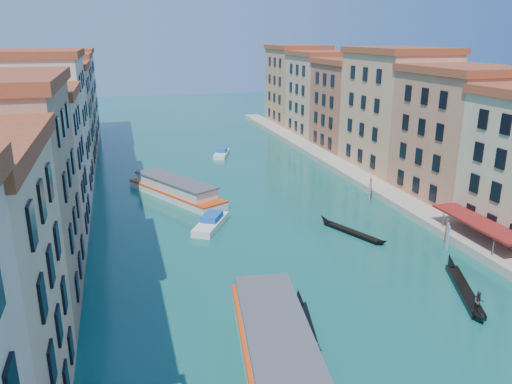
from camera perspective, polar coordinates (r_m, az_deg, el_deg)
left_bank_palazzos at (r=70.95m, az=-23.85°, el=5.30°), size 12.80×128.40×21.00m
right_bank_palazzos at (r=83.98m, az=17.67°, el=7.68°), size 12.80×128.40×21.00m
quay at (r=81.95m, az=12.38°, el=1.23°), size 4.00×140.00×1.00m
vaporetto_near at (r=36.93m, az=2.62°, el=-18.00°), size 7.85×21.84×3.18m
vaporetto_far at (r=74.15m, az=-9.19°, el=0.32°), size 12.66×18.64×2.80m
gondola_fore at (r=41.06m, az=5.97°, el=-15.76°), size 3.56×12.23×2.46m
gondola_right at (r=50.66m, az=22.78°, el=-10.21°), size 5.88×12.11×2.55m
gondola_far at (r=61.37m, az=10.77°, el=-4.40°), size 5.02×10.27×1.54m
motorboat_mid at (r=62.38m, az=-5.16°, el=-3.48°), size 5.83×7.77×1.57m
motorboat_far at (r=99.23m, az=-3.95°, el=4.46°), size 4.56×7.35×1.46m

